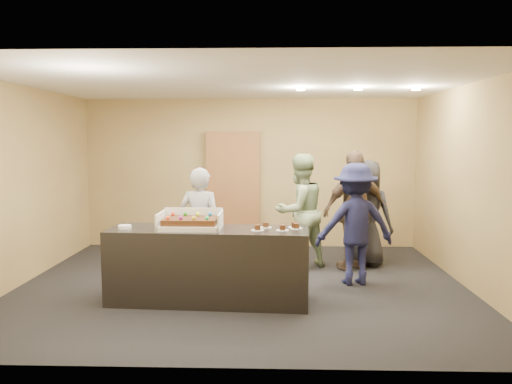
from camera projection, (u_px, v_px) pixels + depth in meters
room at (242, 186)px, 6.65m from camera, size 6.04×6.00×2.70m
serving_counter at (209, 265)px, 6.03m from camera, size 2.44×0.84×0.90m
storage_cabinet at (233, 190)px, 9.08m from camera, size 0.96×0.15×2.11m
cake_box at (191, 224)px, 6.01m from camera, size 0.74×0.51×0.22m
sheet_cake at (190, 221)px, 5.98m from camera, size 0.63×0.44×0.12m
plate_stack at (125, 227)px, 6.00m from camera, size 0.16×0.16×0.04m
slice_a at (258, 229)px, 5.86m from camera, size 0.15×0.15×0.07m
slice_b at (266, 226)px, 6.04m from camera, size 0.15×0.15×0.07m
slice_c at (282, 229)px, 5.86m from camera, size 0.15×0.15×0.07m
slice_d at (294, 226)px, 6.05m from camera, size 0.15×0.15×0.07m
slice_e at (297, 227)px, 5.97m from camera, size 0.15×0.15×0.07m
person_server_grey at (200, 226)px, 6.75m from camera, size 0.64×0.48×1.60m
person_sage_man at (300, 211)px, 7.60m from camera, size 1.08×1.02×1.75m
person_navy_man at (355, 224)px, 6.77m from camera, size 1.15×0.76×1.65m
person_brown_extra at (355, 211)px, 7.48m from camera, size 1.15×0.81×1.81m
person_dark_suit at (366, 213)px, 7.79m from camera, size 0.96×0.88×1.65m
ceiling_spotlights at (358, 89)px, 6.96m from camera, size 1.72×0.12×0.03m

